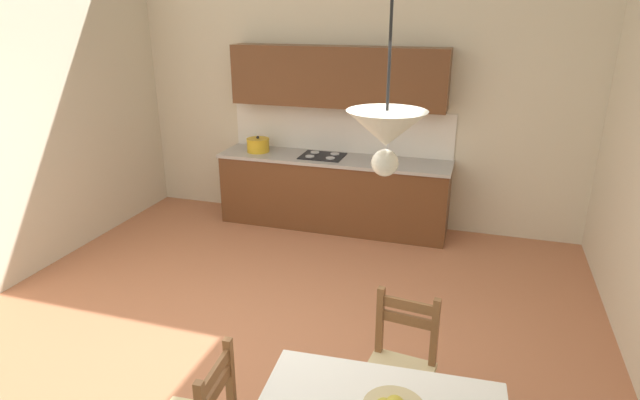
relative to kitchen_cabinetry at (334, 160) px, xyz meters
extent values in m
cube|color=#B7704C|center=(0.17, -2.96, -0.91)|extent=(6.17, 7.06, 0.10)
cube|color=beige|center=(0.17, 0.33, 1.24)|extent=(6.17, 0.12, 4.18)
cube|color=brown|center=(0.01, -0.04, -0.43)|extent=(2.82, 0.60, 0.86)
cube|color=#ADA8A3|center=(0.01, -0.05, 0.02)|extent=(2.85, 0.63, 0.04)
cube|color=white|center=(0.01, 0.26, 0.32)|extent=(2.82, 0.01, 0.55)
cube|color=brown|center=(0.01, 0.09, 0.99)|extent=(2.59, 0.34, 0.70)
cube|color=black|center=(0.01, -0.31, -0.81)|extent=(2.78, 0.02, 0.09)
cylinder|color=silver|center=(0.64, -0.04, 0.04)|extent=(0.34, 0.34, 0.02)
cylinder|color=silver|center=(0.64, 0.10, 0.15)|extent=(0.02, 0.02, 0.22)
cube|color=black|center=(-0.14, -0.04, 0.05)|extent=(0.52, 0.42, 0.01)
cylinder|color=silver|center=(-0.27, -0.14, 0.06)|extent=(0.11, 0.11, 0.01)
cylinder|color=silver|center=(-0.01, -0.14, 0.06)|extent=(0.11, 0.11, 0.01)
cylinder|color=silver|center=(-0.27, 0.06, 0.06)|extent=(0.11, 0.11, 0.01)
cylinder|color=silver|center=(-0.01, 0.06, 0.06)|extent=(0.11, 0.11, 0.01)
cylinder|color=gold|center=(-0.98, -0.06, 0.12)|extent=(0.28, 0.28, 0.15)
cylinder|color=gold|center=(-0.98, -0.06, 0.20)|extent=(0.29, 0.29, 0.02)
sphere|color=black|center=(-0.98, -0.06, 0.23)|extent=(0.04, 0.04, 0.04)
cube|color=white|center=(1.34, -3.58, -0.17)|extent=(1.23, 0.08, 0.12)
cube|color=brown|center=(0.51, -4.03, -0.01)|extent=(0.05, 0.32, 0.07)
cube|color=brown|center=(0.51, -4.03, -0.12)|extent=(0.05, 0.32, 0.07)
cube|color=#D1BC89|center=(1.35, -3.25, -0.43)|extent=(0.46, 0.46, 0.04)
cube|color=brown|center=(1.55, -3.09, -0.39)|extent=(0.05, 0.05, 0.93)
cube|color=brown|center=(1.19, -3.05, -0.39)|extent=(0.05, 0.05, 0.93)
cube|color=brown|center=(1.37, -3.07, -0.01)|extent=(0.32, 0.06, 0.07)
cube|color=brown|center=(1.37, -3.07, -0.12)|extent=(0.32, 0.06, 0.07)
cylinder|color=black|center=(1.34, -3.99, 1.64)|extent=(0.01, 0.01, 0.57)
cone|color=silver|center=(1.34, -3.99, 1.32)|extent=(0.32, 0.32, 0.14)
sphere|color=white|center=(1.34, -3.99, 1.18)|extent=(0.11, 0.11, 0.11)
camera|label=1|loc=(1.70, -6.01, 1.76)|focal=29.57mm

